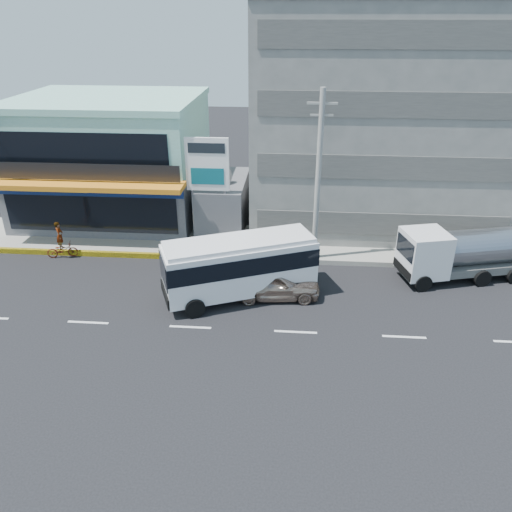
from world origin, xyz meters
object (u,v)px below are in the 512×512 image
(sedan, at_px, (273,283))
(utility_pole_near, at_px, (318,179))
(motorcycle_rider, at_px, (62,246))
(tanker_truck, at_px, (462,252))
(shop_building, at_px, (114,161))
(satellite_dish, at_px, (221,183))
(minibus, at_px, (240,263))
(concrete_building, at_px, (376,119))
(billboard, at_px, (208,171))

(sedan, bearing_deg, utility_pole_near, -33.35)
(utility_pole_near, distance_m, motorcycle_rider, 15.82)
(tanker_truck, height_order, motorcycle_rider, tanker_truck)
(shop_building, height_order, satellite_dish, shop_building)
(sedan, relative_size, motorcycle_rider, 2.08)
(motorcycle_rider, bearing_deg, satellite_dish, 24.57)
(minibus, bearing_deg, sedan, 2.41)
(concrete_building, relative_size, sedan, 3.33)
(satellite_dish, distance_m, motorcycle_rider, 10.49)
(utility_pole_near, height_order, motorcycle_rider, utility_pole_near)
(sedan, relative_size, tanker_truck, 0.62)
(shop_building, distance_m, satellite_dish, 8.54)
(concrete_building, height_order, utility_pole_near, concrete_building)
(concrete_building, bearing_deg, sedan, -117.58)
(shop_building, bearing_deg, motorcycle_rider, -99.44)
(billboard, bearing_deg, shop_building, 147.68)
(billboard, xyz_separation_m, utility_pole_near, (6.50, -1.80, 0.22))
(sedan, bearing_deg, concrete_building, -33.67)
(utility_pole_near, relative_size, motorcycle_rider, 4.33)
(sedan, bearing_deg, minibus, 86.32)
(satellite_dish, height_order, motorcycle_rider, satellite_dish)
(concrete_building, distance_m, utility_pole_near, 8.79)
(concrete_building, relative_size, billboard, 2.32)
(billboard, distance_m, minibus, 7.30)
(shop_building, distance_m, tanker_truck, 23.55)
(concrete_building, height_order, minibus, concrete_building)
(shop_building, bearing_deg, concrete_building, 3.35)
(concrete_building, distance_m, minibus, 15.22)
(billboard, relative_size, sedan, 1.44)
(concrete_building, relative_size, utility_pole_near, 1.60)
(satellite_dish, bearing_deg, sedan, -64.26)
(billboard, bearing_deg, tanker_truck, -12.29)
(satellite_dish, bearing_deg, tanker_truck, -19.48)
(shop_building, xyz_separation_m, sedan, (11.80, -10.82, -3.18))
(shop_building, xyz_separation_m, concrete_building, (18.00, 1.05, 3.00))
(satellite_dish, distance_m, billboard, 2.31)
(minibus, relative_size, motorcycle_rider, 3.51)
(satellite_dish, relative_size, motorcycle_rider, 0.65)
(utility_pole_near, bearing_deg, minibus, -132.23)
(satellite_dish, bearing_deg, concrete_building, 21.80)
(concrete_building, xyz_separation_m, sedan, (-6.20, -11.87, -6.18))
(sedan, bearing_deg, billboard, 29.19)
(satellite_dish, xyz_separation_m, motorcycle_rider, (-9.19, -4.20, -2.81))
(minibus, bearing_deg, motorcycle_rider, 161.56)
(minibus, xyz_separation_m, tanker_truck, (11.99, 2.98, -0.36))
(utility_pole_near, bearing_deg, satellite_dish, 149.04)
(shop_building, distance_m, billboard, 8.92)
(minibus, relative_size, tanker_truck, 1.05)
(minibus, bearing_deg, tanker_truck, 13.96)
(billboard, bearing_deg, minibus, -67.45)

